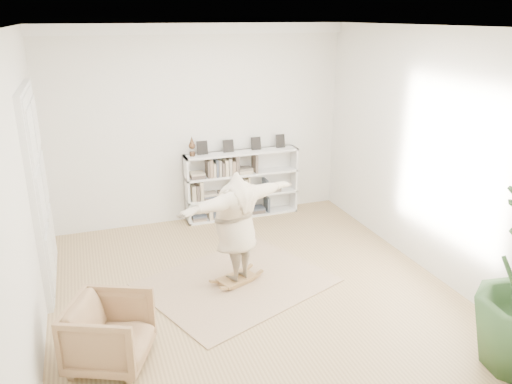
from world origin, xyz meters
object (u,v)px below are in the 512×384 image
armchair (110,333)px  person (236,224)px  bookshelf (242,185)px  rocker_board (237,279)px

armchair → person: person is taller
bookshelf → rocker_board: size_ratio=3.50×
bookshelf → armchair: 4.61m
rocker_board → person: 0.88m
armchair → rocker_board: armchair is taller
rocker_board → person: size_ratio=0.32×
bookshelf → armchair: (-2.75, -3.70, -0.24)m
bookshelf → person: size_ratio=1.10×
armchair → person: 2.29m
bookshelf → rocker_board: bookshelf is taller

